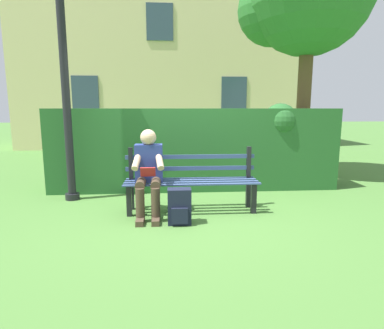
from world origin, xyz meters
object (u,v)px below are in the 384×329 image
(backpack, at_px, (179,207))
(park_bench, at_px, (191,180))
(person_seated, at_px, (149,170))
(lamp_post, at_px, (64,72))

(backpack, bearing_deg, park_bench, -108.74)
(park_bench, xyz_separation_m, person_seated, (0.60, 0.16, 0.19))
(person_seated, distance_m, backpack, 0.70)
(person_seated, xyz_separation_m, lamp_post, (1.29, -0.86, 1.38))
(park_bench, relative_size, lamp_post, 0.52)
(park_bench, relative_size, backpack, 4.10)
(person_seated, distance_m, lamp_post, 2.07)
(park_bench, xyz_separation_m, lamp_post, (1.89, -0.69, 1.56))
(park_bench, height_order, lamp_post, lamp_post)
(park_bench, height_order, person_seated, person_seated)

